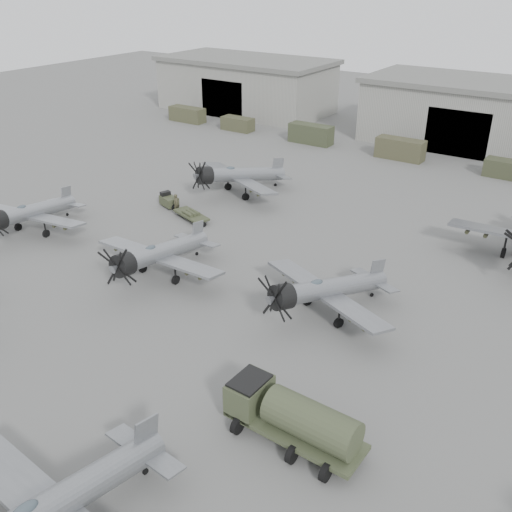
{
  "coord_description": "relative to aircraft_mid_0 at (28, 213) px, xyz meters",
  "views": [
    {
      "loc": [
        19.43,
        -19.52,
        22.04
      ],
      "look_at": [
        -2.28,
        12.42,
        2.5
      ],
      "focal_mm": 40.0,
      "sensor_mm": 36.0,
      "label": 1
    }
  ],
  "objects": [
    {
      "name": "hangar_left",
      "position": [
        -13.14,
        53.43,
        2.3
      ],
      "size": [
        29.0,
        14.8,
        8.7
      ],
      "color": "gray",
      "rests_on": "ground"
    },
    {
      "name": "hangar_center",
      "position": [
        24.86,
        53.43,
        2.3
      ],
      "size": [
        29.0,
        14.8,
        8.7
      ],
      "color": "gray",
      "rests_on": "ground"
    },
    {
      "name": "support_truck_2",
      "position": [
        6.31,
        41.46,
        -0.75
      ],
      "size": [
        6.23,
        2.2,
        2.64
      ],
      "primitive_type": "cube",
      "color": "#373D28",
      "rests_on": "ground"
    },
    {
      "name": "ground_crew",
      "position": [
        7.68,
        11.6,
        -1.11
      ],
      "size": [
        0.58,
        0.77,
        1.92
      ],
      "primitive_type": "imported",
      "rotation": [
        0.0,
        0.0,
        1.39
      ],
      "color": "#3C3A27",
      "rests_on": "ground"
    },
    {
      "name": "aircraft_mid_2",
      "position": [
        28.9,
        2.77,
        0.03
      ],
      "size": [
        11.37,
        10.28,
        4.62
      ],
      "rotation": [
        0.0,
        0.0,
        -0.39
      ],
      "color": "gray",
      "rests_on": "ground"
    },
    {
      "name": "support_truck_3",
      "position": [
        19.42,
        41.46,
        -0.76
      ],
      "size": [
        6.17,
        2.2,
        2.62
      ],
      "primitive_type": "cube",
      "color": "#43422B",
      "rests_on": "ground"
    },
    {
      "name": "support_truck_4",
      "position": [
        32.79,
        41.46,
        -1.04
      ],
      "size": [
        5.46,
        2.2,
        2.06
      ],
      "primitive_type": "cube",
      "color": "#363A26",
      "rests_on": "ground"
    },
    {
      "name": "aircraft_mid_1",
      "position": [
        15.56,
        0.35,
        0.03
      ],
      "size": [
        11.5,
        10.35,
        4.63
      ],
      "rotation": [
        0.0,
        0.0,
        0.01
      ],
      "color": "gray",
      "rests_on": "ground"
    },
    {
      "name": "aircraft_far_0",
      "position": [
        9.67,
        18.92,
        0.18
      ],
      "size": [
        12.13,
        10.98,
        4.94
      ],
      "rotation": [
        0.0,
        0.0,
        -0.4
      ],
      "color": "gray",
      "rests_on": "ground"
    },
    {
      "name": "aircraft_mid_0",
      "position": [
        0.0,
        0.0,
        0.0
      ],
      "size": [
        11.47,
        10.32,
        4.55
      ],
      "rotation": [
        0.0,
        0.0,
        0.16
      ],
      "color": "gray",
      "rests_on": "ground"
    },
    {
      "name": "tug_trailer",
      "position": [
        7.57,
        11.79,
        -1.51
      ],
      "size": [
        7.5,
        3.62,
        1.5
      ],
      "rotation": [
        0.0,
        0.0,
        -0.31
      ],
      "color": "#3A3F29",
      "rests_on": "ground"
    },
    {
      "name": "fuel_tanker",
      "position": [
        33.37,
        -8.62,
        -0.42
      ],
      "size": [
        7.54,
        3.26,
        2.88
      ],
      "rotation": [
        0.0,
        0.0,
        -0.03
      ],
      "color": "#3C442C",
      "rests_on": "ground"
    },
    {
      "name": "ground",
      "position": [
        24.86,
        -8.54,
        -2.07
      ],
      "size": [
        220.0,
        220.0,
        0.0
      ],
      "primitive_type": "plane",
      "color": "#545452",
      "rests_on": "ground"
    },
    {
      "name": "support_truck_1",
      "position": [
        -6.35,
        41.46,
        -1.08
      ],
      "size": [
        4.94,
        2.2,
        1.97
      ],
      "primitive_type": "cube",
      "color": "#40412A",
      "rests_on": "ground"
    },
    {
      "name": "support_truck_0",
      "position": [
        -16.29,
        41.46,
        -0.93
      ],
      "size": [
        6.05,
        2.2,
        2.28
      ],
      "primitive_type": "cube",
      "color": "#42432B",
      "rests_on": "ground"
    }
  ]
}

